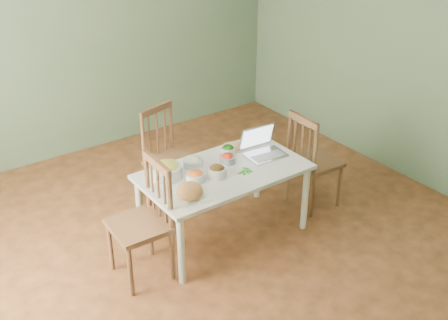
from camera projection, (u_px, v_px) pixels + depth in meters
floor at (210, 246)px, 4.97m from camera, size 5.00×5.00×0.00m
wall_back at (83, 38)px, 6.13m from camera, size 5.00×0.00×2.70m
wall_right at (410, 54)px, 5.61m from camera, size 0.00×5.00×2.70m
dining_table at (224, 203)px, 4.97m from camera, size 1.47×0.82×0.69m
chair_far at (172, 158)px, 5.39m from camera, size 0.55×0.53×1.01m
chair_left at (138, 223)px, 4.39m from camera, size 0.45×0.47×1.03m
chair_right at (315, 159)px, 5.39m from camera, size 0.44×0.46×1.00m
bread_boule at (190, 191)px, 4.37m from camera, size 0.23×0.23×0.14m
butter_stick at (206, 201)px, 4.34m from camera, size 0.11×0.06×0.03m
bowl_squash at (167, 170)px, 4.66m from camera, size 0.33×0.33×0.15m
bowl_carrot at (195, 176)px, 4.63m from camera, size 0.22×0.22×0.09m
bowl_onion at (193, 162)px, 4.84m from camera, size 0.21×0.21×0.10m
bowl_mushroom at (217, 171)px, 4.68m from camera, size 0.19×0.19×0.11m
bowl_redpep at (227, 158)px, 4.91m from camera, size 0.15×0.15×0.09m
bowl_broccoli at (228, 150)px, 5.06m from camera, size 0.16×0.16×0.09m
flatbread at (234, 147)px, 5.18m from camera, size 0.24×0.24×0.02m
basil_bunch at (244, 171)px, 4.78m from camera, size 0.17×0.17×0.02m
laptop at (266, 144)px, 4.99m from camera, size 0.39×0.35×0.25m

